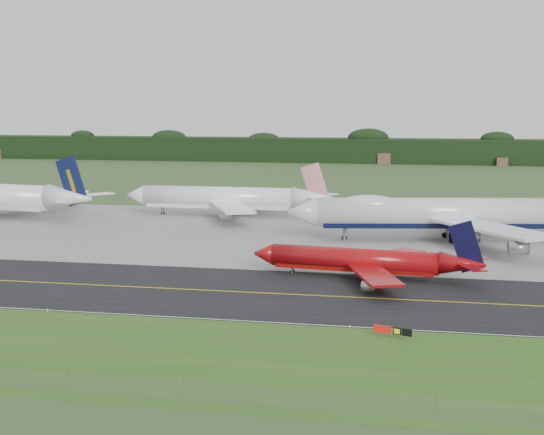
{
  "coord_description": "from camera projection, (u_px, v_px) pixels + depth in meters",
  "views": [
    {
      "loc": [
        15.74,
        -115.32,
        28.57
      ],
      "look_at": [
        -10.84,
        22.0,
        7.91
      ],
      "focal_mm": 50.0,
      "sensor_mm": 36.0,
      "label": 1
    }
  ],
  "objects": [
    {
      "name": "edge_marker_center",
      "position": [
        350.0,
        327.0,
        97.75
      ],
      "size": [
        0.16,
        0.16,
        0.5
      ],
      "primitive_type": "cylinder",
      "color": "yellow",
      "rests_on": "ground"
    },
    {
      "name": "jet_ba_747",
      "position": [
        445.0,
        213.0,
        161.24
      ],
      "size": [
        68.8,
        56.29,
        17.35
      ],
      "color": "silver",
      "rests_on": "ground"
    },
    {
      "name": "jet_star_tail",
      "position": [
        228.0,
        198.0,
        195.82
      ],
      "size": [
        54.98,
        46.19,
        14.55
      ],
      "color": "white",
      "rests_on": "ground"
    },
    {
      "name": "taxiway_centreline",
      "position": [
        309.0,
        295.0,
        115.24
      ],
      "size": [
        400.0,
        0.4,
        0.0
      ],
      "primitive_type": "cube",
      "color": "gold",
      "rests_on": "taxiway"
    },
    {
      "name": "ground",
      "position": [
        313.0,
        289.0,
        119.13
      ],
      "size": [
        600.0,
        600.0,
        0.0
      ],
      "primitive_type": "plane",
      "color": "#355125",
      "rests_on": "ground"
    },
    {
      "name": "apron",
      "position": [
        344.0,
        235.0,
        168.67
      ],
      "size": [
        400.0,
        78.0,
        0.01
      ],
      "primitive_type": "cube",
      "color": "gray",
      "rests_on": "ground"
    },
    {
      "name": "horizon_treeline",
      "position": [
        387.0,
        152.0,
        384.23
      ],
      "size": [
        700.0,
        25.0,
        12.0
      ],
      "color": "black",
      "rests_on": "ground"
    },
    {
      "name": "grass_verge",
      "position": [
        270.0,
        362.0,
        85.14
      ],
      "size": [
        400.0,
        30.0,
        0.01
      ],
      "primitive_type": "cube",
      "color": "#2F5519",
      "rests_on": "ground"
    },
    {
      "name": "taxiway_edge_line",
      "position": [
        293.0,
        323.0,
        100.19
      ],
      "size": [
        400.0,
        0.25,
        0.0
      ],
      "primitive_type": "cube",
      "color": "silver",
      "rests_on": "taxiway"
    },
    {
      "name": "perimeter_fence",
      "position": [
        244.0,
        396.0,
        72.35
      ],
      "size": [
        320.0,
        0.1,
        320.0
      ],
      "color": "slate",
      "rests_on": "ground"
    },
    {
      "name": "taxiway_sign",
      "position": [
        392.0,
        331.0,
        93.16
      ],
      "size": [
        4.78,
        1.6,
        1.65
      ],
      "color": "slate",
      "rests_on": "ground"
    },
    {
      "name": "edge_marker_left",
      "position": [
        47.0,
        311.0,
        105.7
      ],
      "size": [
        0.16,
        0.16,
        0.5
      ],
      "primitive_type": "cylinder",
      "color": "yellow",
      "rests_on": "ground"
    },
    {
      "name": "jet_red_737",
      "position": [
        367.0,
        261.0,
        126.28
      ],
      "size": [
        39.18,
        31.76,
        10.57
      ],
      "color": "#970B0E",
      "rests_on": "ground"
    },
    {
      "name": "taxiway",
      "position": [
        309.0,
        295.0,
        115.25
      ],
      "size": [
        400.0,
        32.0,
        0.02
      ],
      "primitive_type": "cube",
      "color": "black",
      "rests_on": "ground"
    }
  ]
}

